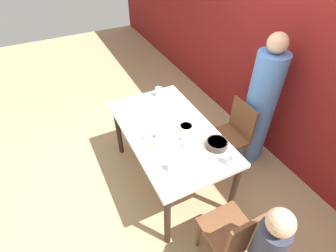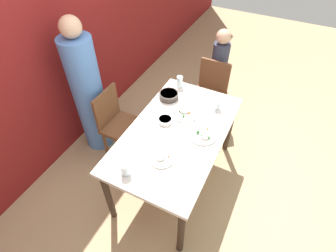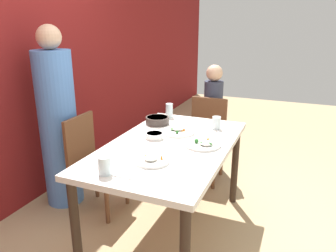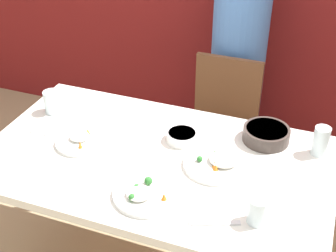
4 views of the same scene
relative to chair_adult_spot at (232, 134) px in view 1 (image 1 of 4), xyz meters
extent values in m
plane|color=tan|center=(-0.09, -0.76, -0.47)|extent=(10.00, 10.00, 0.00)
cube|color=maroon|center=(-0.09, 0.65, 0.88)|extent=(10.00, 0.06, 2.70)
cube|color=silver|center=(-0.09, -0.76, 0.27)|extent=(1.46, 0.85, 0.04)
cylinder|color=#332319|center=(-0.76, -1.12, -0.11)|extent=(0.06, 0.06, 0.72)
cylinder|color=#332319|center=(0.58, -1.12, -0.11)|extent=(0.06, 0.06, 0.72)
cylinder|color=#332319|center=(-0.76, -0.39, -0.11)|extent=(0.06, 0.06, 0.72)
cylinder|color=#332319|center=(0.58, -0.39, -0.11)|extent=(0.06, 0.06, 0.72)
cube|color=brown|center=(0.00, -0.06, -0.04)|extent=(0.40, 0.40, 0.04)
cube|color=brown|center=(0.00, 0.12, 0.18)|extent=(0.38, 0.03, 0.40)
cylinder|color=brown|center=(-0.17, -0.23, -0.26)|extent=(0.04, 0.04, 0.40)
cylinder|color=brown|center=(0.17, -0.23, -0.26)|extent=(0.04, 0.04, 0.40)
cylinder|color=brown|center=(-0.17, 0.10, -0.26)|extent=(0.04, 0.04, 0.40)
cylinder|color=brown|center=(0.17, 0.10, -0.26)|extent=(0.04, 0.04, 0.40)
cube|color=brown|center=(0.91, -0.72, -0.04)|extent=(0.40, 0.40, 0.04)
cube|color=brown|center=(1.09, -0.72, 0.18)|extent=(0.03, 0.38, 0.40)
cylinder|color=brown|center=(0.74, -0.56, -0.26)|extent=(0.04, 0.04, 0.40)
cylinder|color=brown|center=(0.74, -0.89, -0.26)|extent=(0.04, 0.04, 0.40)
cylinder|color=brown|center=(1.07, -0.56, -0.26)|extent=(0.04, 0.04, 0.40)
cylinder|color=#5184D1|center=(0.00, 0.34, 0.23)|extent=(0.32, 0.32, 1.39)
sphere|color=#DBAD89|center=(0.00, 0.34, 1.02)|extent=(0.20, 0.20, 0.20)
sphere|color=#DBAD89|center=(1.25, -0.72, 0.62)|extent=(0.17, 0.17, 0.17)
cylinder|color=#3D332D|center=(0.32, -0.47, 0.32)|extent=(0.20, 0.20, 0.06)
cylinder|color=#BC5123|center=(0.32, -0.47, 0.35)|extent=(0.18, 0.18, 0.01)
cylinder|color=white|center=(-0.03, -0.99, 0.30)|extent=(0.26, 0.26, 0.02)
ellipsoid|color=white|center=(-0.05, -1.02, 0.32)|extent=(0.09, 0.09, 0.03)
sphere|color=#2D702D|center=(-0.07, -0.99, 0.32)|extent=(0.03, 0.03, 0.03)
sphere|color=#2D702D|center=(-0.05, -0.95, 0.33)|extent=(0.03, 0.03, 0.03)
cone|color=orange|center=(0.04, -1.01, 0.33)|extent=(0.02, 0.02, 0.03)
sphere|color=#2D702D|center=(-0.07, -1.05, 0.32)|extent=(0.03, 0.03, 0.03)
cylinder|color=white|center=(-0.43, -0.78, 0.30)|extent=(0.22, 0.22, 0.02)
ellipsoid|color=white|center=(-0.44, -0.77, 0.32)|extent=(0.08, 0.08, 0.03)
cone|color=orange|center=(-0.43, -0.73, 0.33)|extent=(0.02, 0.02, 0.03)
cone|color=orange|center=(-0.41, -0.83, 0.33)|extent=(0.02, 0.02, 0.03)
cylinder|color=white|center=(0.16, -0.73, 0.30)|extent=(0.27, 0.27, 0.02)
ellipsoid|color=white|center=(0.19, -0.71, 0.33)|extent=(0.12, 0.12, 0.03)
sphere|color=#2D702D|center=(0.09, -0.74, 0.32)|extent=(0.02, 0.02, 0.02)
sphere|color=#2D702D|center=(0.15, -0.68, 0.32)|extent=(0.02, 0.02, 0.02)
cone|color=orange|center=(0.17, -0.77, 0.32)|extent=(0.02, 0.02, 0.02)
cone|color=orange|center=(0.16, -0.76, 0.33)|extent=(0.02, 0.02, 0.03)
cylinder|color=white|center=(-0.03, -0.61, 0.31)|extent=(0.14, 0.14, 0.04)
cylinder|color=white|center=(-0.03, -0.61, 0.33)|extent=(0.12, 0.12, 0.01)
cylinder|color=silver|center=(0.54, -0.49, 0.36)|extent=(0.07, 0.07, 0.13)
cylinder|color=silver|center=(-0.69, -0.59, 0.35)|extent=(0.08, 0.08, 0.11)
cylinder|color=silver|center=(0.38, -0.98, 0.34)|extent=(0.07, 0.07, 0.10)
cube|color=white|center=(-0.63, -0.72, 0.30)|extent=(0.14, 0.14, 0.01)
cube|color=silver|center=(0.24, -1.04, 0.30)|extent=(0.17, 0.08, 0.01)
camera|label=1|loc=(1.66, -1.66, 2.03)|focal=28.00mm
camera|label=2|loc=(-1.62, -1.43, 2.03)|focal=28.00mm
camera|label=3|loc=(-2.15, -1.60, 1.15)|focal=35.00mm
camera|label=4|loc=(0.51, -2.20, 1.48)|focal=50.00mm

